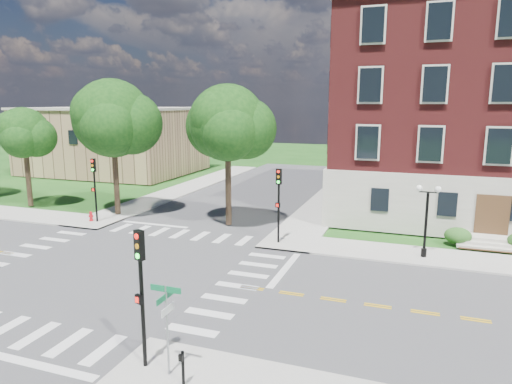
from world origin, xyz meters
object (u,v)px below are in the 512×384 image
(push_button_post, at_px, (183,367))
(twin_lamp_west, at_px, (426,217))
(street_sign_pole, at_px, (167,313))
(traffic_signal_nw, at_px, (94,182))
(fire_hydrant, at_px, (91,217))
(traffic_signal_se, at_px, (141,281))
(traffic_signal_ne, at_px, (279,196))

(push_button_post, bearing_deg, twin_lamp_west, 65.34)
(twin_lamp_west, height_order, street_sign_pole, twin_lamp_west)
(traffic_signal_nw, height_order, fire_hydrant, traffic_signal_nw)
(traffic_signal_se, xyz_separation_m, street_sign_pole, (1.03, -0.16, -0.88))
(traffic_signal_se, xyz_separation_m, twin_lamp_west, (9.04, 15.20, -0.66))
(traffic_signal_se, xyz_separation_m, traffic_signal_nw, (-14.30, 15.48, 0.00))
(push_button_post, bearing_deg, traffic_signal_ne, 95.79)
(traffic_signal_se, relative_size, fire_hydrant, 6.40)
(traffic_signal_se, bearing_deg, street_sign_pole, -8.67)
(traffic_signal_se, xyz_separation_m, fire_hydrant, (-14.82, 15.46, -2.72))
(street_sign_pole, bearing_deg, fire_hydrant, 135.42)
(push_button_post, xyz_separation_m, fire_hydrant, (-16.61, 16.05, -0.33))
(traffic_signal_nw, distance_m, twin_lamp_west, 23.35)
(fire_hydrant, bearing_deg, street_sign_pole, -44.58)
(traffic_signal_nw, bearing_deg, traffic_signal_ne, -1.77)
(street_sign_pole, xyz_separation_m, push_button_post, (0.76, -0.43, -1.51))
(traffic_signal_ne, xyz_separation_m, street_sign_pole, (0.82, -15.19, -0.88))
(traffic_signal_se, relative_size, traffic_signal_ne, 1.00)
(twin_lamp_west, relative_size, fire_hydrant, 5.64)
(traffic_signal_nw, relative_size, street_sign_pole, 1.55)
(twin_lamp_west, distance_m, fire_hydrant, 23.95)
(twin_lamp_west, relative_size, push_button_post, 3.53)
(twin_lamp_west, xyz_separation_m, fire_hydrant, (-23.86, 0.26, -2.06))
(traffic_signal_ne, height_order, street_sign_pole, traffic_signal_ne)
(traffic_signal_se, distance_m, street_sign_pole, 1.36)
(twin_lamp_west, xyz_separation_m, street_sign_pole, (-8.01, -15.36, -0.21))
(street_sign_pole, bearing_deg, traffic_signal_se, 171.33)
(traffic_signal_ne, bearing_deg, push_button_post, -84.21)
(traffic_signal_se, height_order, push_button_post, traffic_signal_se)
(street_sign_pole, bearing_deg, twin_lamp_west, 62.46)
(fire_hydrant, bearing_deg, traffic_signal_ne, -1.65)
(traffic_signal_se, height_order, traffic_signal_nw, same)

